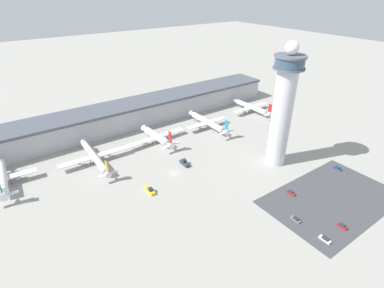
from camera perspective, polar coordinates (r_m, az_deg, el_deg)
The scene contains 16 objects.
ground_plane at distance 160.17m, azimuth -3.54°, elevation -5.56°, with size 1000.00×1000.00×0.00m, color #9E9B93.
terminal_building at distance 212.46m, azimuth -13.68°, elevation 5.12°, with size 246.83×25.00×15.95m.
control_tower at distance 161.27m, azimuth 16.93°, elevation 6.86°, with size 15.46×15.46×65.95m.
parking_lot_surface at distance 156.95m, azimuth 25.05°, elevation -9.44°, with size 64.00×40.00×0.01m, color #424247.
airplane_gate_bravo at distance 174.68m, azimuth -32.46°, elevation -5.55°, with size 31.42×35.49×14.05m.
airplane_gate_charlie at distance 174.43m, azimuth -18.12°, elevation -2.30°, with size 39.07×44.04×11.86m.
airplane_gate_delta at distance 189.07m, azimuth -6.74°, elevation 1.40°, with size 40.59×32.73×13.41m.
airplane_gate_echo at distance 206.11m, azimuth 3.01°, elevation 4.14°, with size 31.34×40.54×13.21m.
airplane_gate_foxtrot at distance 237.32m, azimuth 11.23°, elevation 6.89°, with size 32.41×37.80×12.16m.
service_truck_catering at distance 166.29m, azimuth -1.42°, elevation -3.64°, with size 2.56×7.06×3.16m.
service_truck_baggage at distance 147.69m, azimuth -8.00°, elevation -8.74°, with size 2.50×7.60×2.49m.
car_navy_sedan at distance 180.97m, azimuth 26.02°, elevation -4.19°, with size 1.92×4.43×1.40m.
car_maroon_suv at distance 138.63m, azimuth 19.18°, elevation -13.40°, with size 2.04×4.60×1.43m.
car_blue_compact at distance 142.73m, azimuth 26.67°, elevation -13.80°, with size 1.88×4.06×1.45m.
car_black_suv at distance 152.91m, azimuth 18.34°, elevation -8.80°, with size 1.89×4.54×1.48m.
car_green_van at distance 133.96m, azimuth 24.02°, elevation -16.24°, with size 1.96×4.77×1.54m.
Camera 1 is at (-67.96, -114.03, 89.62)m, focal length 28.00 mm.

